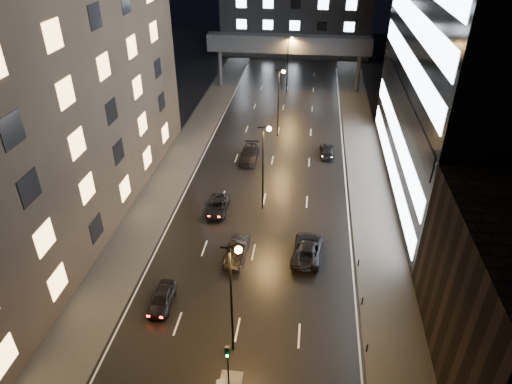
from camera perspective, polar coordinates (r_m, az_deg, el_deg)
ground at (r=62.57m, az=2.07°, el=3.99°), size 160.00×160.00×0.00m
sidewalk_left at (r=60.47m, az=-10.27°, el=2.51°), size 5.00×110.00×0.15m
sidewalk_right at (r=58.49m, az=13.88°, el=0.99°), size 5.00×110.00×0.15m
building_left at (r=48.63m, az=-28.42°, el=17.46°), size 15.00×48.00×40.00m
skybridge at (r=87.88m, az=4.12°, el=17.90°), size 30.00×3.00×10.00m
traffic_signal_near at (r=32.80m, az=-3.55°, el=-20.39°), size 0.28×0.34×4.40m
bollard_row at (r=36.24m, az=14.03°, el=-21.51°), size 0.12×25.12×0.90m
streetlight_near at (r=32.63m, az=-2.87°, el=-11.84°), size 1.45×0.50×10.15m
streetlight_mid_a at (r=48.96m, az=1.06°, el=4.29°), size 1.45×0.50×10.15m
streetlight_mid_b at (r=67.30m, az=2.97°, el=12.03°), size 1.45×0.50×10.15m
streetlight_far at (r=86.38m, az=4.10°, el=16.40°), size 1.45×0.50×10.15m
car_away_a at (r=40.84m, az=-11.64°, el=-12.89°), size 1.88×4.35×1.46m
car_away_b at (r=44.75m, az=-2.42°, el=-7.39°), size 2.04×4.96×1.60m
car_away_c at (r=51.54m, az=-4.83°, el=-1.80°), size 2.33×4.91×1.35m
car_away_d at (r=62.32m, az=-0.81°, el=4.74°), size 2.33×5.69×1.65m
car_toward_a at (r=45.21m, az=6.45°, el=-7.10°), size 3.18×6.10×1.64m
car_toward_b at (r=64.55m, az=8.85°, el=5.19°), size 2.10×4.68×1.33m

